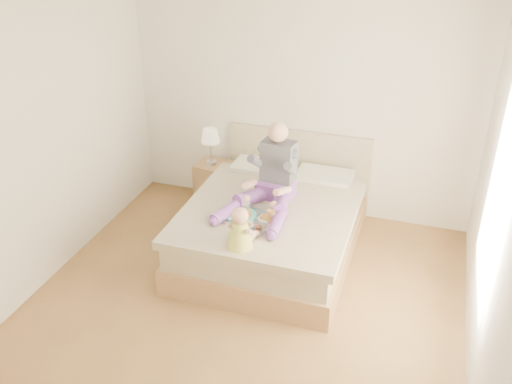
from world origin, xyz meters
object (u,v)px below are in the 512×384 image
(adult, at_px, (271,180))
(baby, at_px, (240,231))
(bed, at_px, (274,224))
(nightstand, at_px, (215,183))
(tray, at_px, (251,217))

(adult, xyz_separation_m, baby, (-0.02, -0.88, -0.09))
(bed, xyz_separation_m, baby, (-0.05, -0.92, 0.46))
(nightstand, bearing_deg, adult, -34.03)
(bed, bearing_deg, baby, -93.18)
(nightstand, bearing_deg, bed, -31.63)
(adult, xyz_separation_m, tray, (-0.08, -0.42, -0.22))
(nightstand, height_order, tray, tray)
(nightstand, height_order, baby, baby)
(tray, relative_size, baby, 1.45)
(adult, relative_size, tray, 1.82)
(bed, bearing_deg, tray, -103.42)
(adult, bearing_deg, tray, -93.99)
(adult, distance_m, baby, 0.88)
(bed, xyz_separation_m, tray, (-0.11, -0.46, 0.33))
(baby, bearing_deg, nightstand, 132.21)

